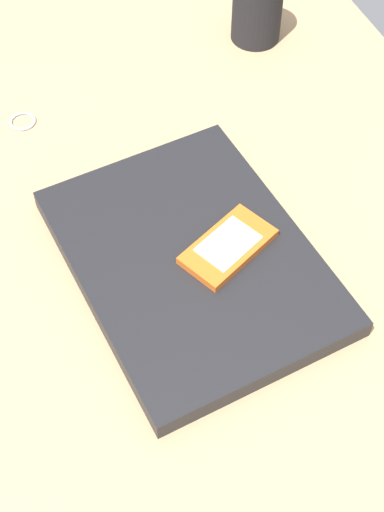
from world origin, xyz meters
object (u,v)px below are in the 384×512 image
(laptop_closed, at_px, (192,260))
(pen_cup, at_px, (257,8))
(key_ring, at_px, (23,121))
(cell_phone_on_laptop, at_px, (228,246))

(laptop_closed, xyz_separation_m, pen_cup, (-0.35, 0.23, 0.04))
(key_ring, bearing_deg, laptop_closed, 22.05)
(laptop_closed, distance_m, cell_phone_on_laptop, 0.04)
(pen_cup, distance_m, key_ring, 0.36)
(laptop_closed, xyz_separation_m, key_ring, (-0.30, -0.12, -0.01))
(cell_phone_on_laptop, xyz_separation_m, key_ring, (-0.30, -0.16, -0.03))
(laptop_closed, bearing_deg, pen_cup, 139.87)
(laptop_closed, relative_size, cell_phone_on_laptop, 2.77)
(laptop_closed, bearing_deg, key_ring, -164.11)
(laptop_closed, distance_m, pen_cup, 0.42)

